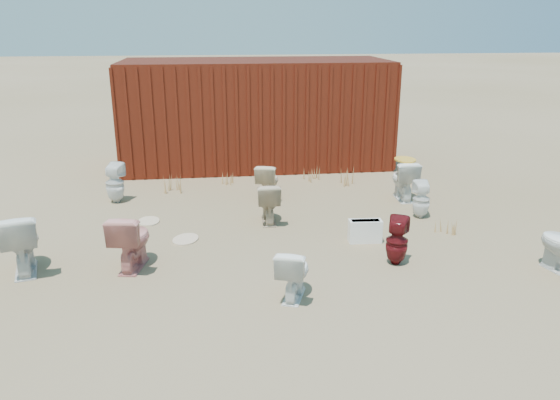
{
  "coord_description": "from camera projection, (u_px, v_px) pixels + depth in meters",
  "views": [
    {
      "loc": [
        -0.99,
        -7.49,
        3.22
      ],
      "look_at": [
        0.0,
        0.6,
        0.55
      ],
      "focal_mm": 35.0,
      "sensor_mm": 36.0,
      "label": 1
    }
  ],
  "objects": [
    {
      "name": "toilet_front_c",
      "position": [
        294.0,
        272.0,
        6.61
      ],
      "size": [
        0.56,
        0.73,
        0.65
      ],
      "primitive_type": "imported",
      "rotation": [
        0.0,
        0.0,
        2.8
      ],
      "color": "white",
      "rests_on": "ground"
    },
    {
      "name": "toilet_back_beige_left",
      "position": [
        268.0,
        202.0,
        9.1
      ],
      "size": [
        0.41,
        0.69,
        0.7
      ],
      "primitive_type": "imported",
      "rotation": [
        0.0,
        0.0,
        3.11
      ],
      "color": "#C2AD8E",
      "rests_on": "ground"
    },
    {
      "name": "weed_clump_a",
      "position": [
        174.0,
        183.0,
        10.82
      ],
      "size": [
        0.36,
        0.36,
        0.33
      ],
      "primitive_type": "cone",
      "color": "#A77C43",
      "rests_on": "ground"
    },
    {
      "name": "weed_clump_e",
      "position": [
        313.0,
        173.0,
        11.55
      ],
      "size": [
        0.34,
        0.34,
        0.32
      ],
      "primitive_type": "cone",
      "color": "#A77C43",
      "rests_on": "ground"
    },
    {
      "name": "toilet_front_maroon",
      "position": [
        397.0,
        241.0,
        7.52
      ],
      "size": [
        0.42,
        0.42,
        0.68
      ],
      "primitive_type": "imported",
      "rotation": [
        0.0,
        0.0,
        2.66
      ],
      "color": "#5A0F12",
      "rests_on": "ground"
    },
    {
      "name": "toilet_back_a",
      "position": [
        115.0,
        183.0,
        10.11
      ],
      "size": [
        0.42,
        0.42,
        0.74
      ],
      "primitive_type": "imported",
      "rotation": [
        0.0,
        0.0,
        2.85
      ],
      "color": "white",
      "rests_on": "ground"
    },
    {
      "name": "loose_lid_far",
      "position": [
        149.0,
        221.0,
        9.21
      ],
      "size": [
        0.4,
        0.5,
        0.02
      ],
      "primitive_type": "ellipsoid",
      "rotation": [
        0.0,
        0.0,
        0.08
      ],
      "color": "beige",
      "rests_on": "ground"
    },
    {
      "name": "weed_clump_d",
      "position": [
        228.0,
        178.0,
        11.3
      ],
      "size": [
        0.3,
        0.3,
        0.25
      ],
      "primitive_type": "cone",
      "color": "#A77C43",
      "rests_on": "ground"
    },
    {
      "name": "loose_tank",
      "position": [
        365.0,
        231.0,
        8.33
      ],
      "size": [
        0.51,
        0.23,
        0.35
      ],
      "primitive_type": "cube",
      "rotation": [
        0.0,
        0.0,
        -0.06
      ],
      "color": "white",
      "rests_on": "ground"
    },
    {
      "name": "toilet_back_beige_right",
      "position": [
        268.0,
        181.0,
        10.29
      ],
      "size": [
        0.57,
        0.77,
        0.7
      ],
      "primitive_type": "imported",
      "rotation": [
        0.0,
        0.0,
        2.85
      ],
      "color": "beige",
      "rests_on": "ground"
    },
    {
      "name": "shipping_container",
      "position": [
        256.0,
        113.0,
        12.71
      ],
      "size": [
        6.0,
        2.4,
        2.4
      ],
      "primitive_type": "cube",
      "color": "#48180C",
      "rests_on": "ground"
    },
    {
      "name": "weed_clump_b",
      "position": [
        271.0,
        189.0,
        10.51
      ],
      "size": [
        0.32,
        0.32,
        0.29
      ],
      "primitive_type": "cone",
      "color": "#A77C43",
      "rests_on": "ground"
    },
    {
      "name": "weed_clump_c",
      "position": [
        347.0,
        176.0,
        11.31
      ],
      "size": [
        0.36,
        0.36,
        0.36
      ],
      "primitive_type": "cone",
      "color": "#A77C43",
      "rests_on": "ground"
    },
    {
      "name": "ground",
      "position": [
        285.0,
        247.0,
        8.18
      ],
      "size": [
        100.0,
        100.0,
        0.0
      ],
      "primitive_type": "plane",
      "color": "brown",
      "rests_on": "ground"
    },
    {
      "name": "toilet_back_yellowlid",
      "position": [
        404.0,
        180.0,
        10.28
      ],
      "size": [
        0.46,
        0.77,
        0.76
      ],
      "primitive_type": "imported",
      "rotation": [
        0.0,
        0.0,
        3.09
      ],
      "color": "white",
      "rests_on": "ground"
    },
    {
      "name": "weed_clump_f",
      "position": [
        445.0,
        226.0,
        8.69
      ],
      "size": [
        0.28,
        0.28,
        0.24
      ],
      "primitive_type": "cone",
      "color": "#A77C43",
      "rests_on": "ground"
    },
    {
      "name": "loose_lid_near",
      "position": [
        186.0,
        239.0,
        8.44
      ],
      "size": [
        0.53,
        0.59,
        0.02
      ],
      "primitive_type": "ellipsoid",
      "rotation": [
        0.0,
        0.0,
        -0.35
      ],
      "color": "beige",
      "rests_on": "ground"
    },
    {
      "name": "toilet_front_a",
      "position": [
        21.0,
        242.0,
        7.26
      ],
      "size": [
        0.67,
        0.92,
        0.84
      ],
      "primitive_type": "imported",
      "rotation": [
        0.0,
        0.0,
        3.41
      ],
      "color": "silver",
      "rests_on": "ground"
    },
    {
      "name": "yellow_lid",
      "position": [
        405.0,
        159.0,
        10.15
      ],
      "size": [
        0.39,
        0.48,
        0.02
      ],
      "primitive_type": "ellipsoid",
      "color": "gold",
      "rests_on": "toilet_back_yellowlid"
    },
    {
      "name": "toilet_front_pink",
      "position": [
        131.0,
        240.0,
        7.4
      ],
      "size": [
        0.58,
        0.85,
        0.79
      ],
      "primitive_type": "imported",
      "rotation": [
        0.0,
        0.0,
        2.95
      ],
      "color": "tan",
      "rests_on": "ground"
    },
    {
      "name": "toilet_back_e",
      "position": [
        421.0,
        199.0,
        9.33
      ],
      "size": [
        0.32,
        0.32,
        0.65
      ],
      "primitive_type": "imported",
      "rotation": [
        0.0,
        0.0,
        3.06
      ],
      "color": "white",
      "rests_on": "ground"
    }
  ]
}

